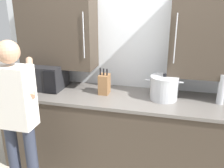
{
  "coord_description": "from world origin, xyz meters",
  "views": [
    {
      "loc": [
        0.47,
        -1.84,
        1.97
      ],
      "look_at": [
        -0.15,
        0.6,
        1.1
      ],
      "focal_mm": 39.15,
      "sensor_mm": 36.0,
      "label": 1
    }
  ],
  "objects_px": {
    "thermos_flask": "(222,89)",
    "microwave_oven": "(41,76)",
    "person_figure": "(17,113)",
    "knife_block": "(104,84)",
    "stock_pot": "(164,88)"
  },
  "relations": [
    {
      "from": "microwave_oven",
      "to": "knife_block",
      "type": "bearing_deg",
      "value": -0.33
    },
    {
      "from": "knife_block",
      "to": "person_figure",
      "type": "height_order",
      "value": "person_figure"
    },
    {
      "from": "person_figure",
      "to": "microwave_oven",
      "type": "bearing_deg",
      "value": 103.65
    },
    {
      "from": "thermos_flask",
      "to": "stock_pot",
      "type": "xyz_separation_m",
      "value": [
        -0.57,
        -0.02,
        -0.03
      ]
    },
    {
      "from": "thermos_flask",
      "to": "knife_block",
      "type": "relative_size",
      "value": 1.03
    },
    {
      "from": "thermos_flask",
      "to": "microwave_oven",
      "type": "bearing_deg",
      "value": -179.8
    },
    {
      "from": "knife_block",
      "to": "microwave_oven",
      "type": "bearing_deg",
      "value": 179.67
    },
    {
      "from": "knife_block",
      "to": "thermos_flask",
      "type": "bearing_deg",
      "value": 0.55
    },
    {
      "from": "stock_pot",
      "to": "knife_block",
      "type": "bearing_deg",
      "value": 179.55
    },
    {
      "from": "microwave_oven",
      "to": "person_figure",
      "type": "distance_m",
      "value": 0.8
    },
    {
      "from": "knife_block",
      "to": "person_figure",
      "type": "bearing_deg",
      "value": -128.71
    },
    {
      "from": "microwave_oven",
      "to": "thermos_flask",
      "type": "xyz_separation_m",
      "value": [
        2.04,
        0.01,
        0.02
      ]
    },
    {
      "from": "thermos_flask",
      "to": "knife_block",
      "type": "bearing_deg",
      "value": -179.45
    },
    {
      "from": "knife_block",
      "to": "stock_pot",
      "type": "height_order",
      "value": "knife_block"
    },
    {
      "from": "thermos_flask",
      "to": "person_figure",
      "type": "height_order",
      "value": "person_figure"
    }
  ]
}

